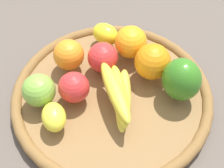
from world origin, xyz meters
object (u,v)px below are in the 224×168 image
orange_2 (69,55)px  apple_1 (74,87)px  orange_1 (153,62)px  orange_0 (131,42)px  lemon_0 (105,34)px  lemon_1 (54,117)px  apple_0 (39,90)px  banana_bunch (119,95)px  bell_pepper (181,80)px  apple_2 (103,57)px

orange_2 → apple_1: (0.09, -0.05, -0.00)m
orange_1 → apple_1: 0.19m
orange_0 → orange_1: 0.08m
lemon_0 → lemon_1: (0.12, -0.24, -0.00)m
orange_1 → lemon_1: 0.25m
orange_1 → apple_0: orange_1 is taller
lemon_0 → orange_1: bearing=4.4°
lemon_0 → banana_bunch: 0.20m
orange_0 → apple_0: (-0.02, -0.25, -0.00)m
apple_0 → lemon_1: bearing=-8.2°
lemon_0 → lemon_1: lemon_0 is taller
apple_0 → orange_2: bearing=112.6°
lemon_1 → bell_pepper: bearing=66.1°
lemon_0 → apple_1: bearing=-60.2°
banana_bunch → bell_pepper: 0.14m
lemon_0 → bell_pepper: 0.24m
orange_1 → apple_2: orange_1 is taller
orange_1 → apple_1: size_ratio=1.22×
lemon_0 → lemon_1: 0.27m
lemon_1 → apple_2: bearing=108.2°
orange_1 → bell_pepper: size_ratio=0.84×
orange_2 → bell_pepper: 0.26m
banana_bunch → orange_2: bearing=-174.6°
orange_1 → banana_bunch: bearing=-81.9°
banana_bunch → bell_pepper: bell_pepper is taller
apple_0 → lemon_1: size_ratio=1.08×
apple_2 → banana_bunch: bearing=-21.1°
bell_pepper → orange_2: bearing=-146.3°
banana_bunch → apple_0: 0.17m
banana_bunch → bell_pepper: (0.06, 0.12, 0.02)m
apple_2 → apple_1: (0.03, -0.10, -0.00)m
lemon_0 → apple_1: 0.19m
banana_bunch → apple_0: apple_0 is taller
apple_1 → orange_1: bearing=71.4°
bell_pepper → lemon_1: size_ratio=1.50×
apple_1 → banana_bunch: bearing=39.4°
bell_pepper → apple_0: bearing=-123.6°
apple_1 → lemon_1: bearing=-67.9°
orange_0 → apple_2: (-0.01, -0.08, -0.00)m
orange_1 → lemon_0: bearing=-175.6°
banana_bunch → apple_1: 0.10m
apple_0 → apple_1: apple_0 is taller
apple_2 → lemon_0: bearing=136.7°
orange_1 → apple_0: size_ratio=1.16×
apple_2 → lemon_1: size_ratio=1.07×
banana_bunch → apple_2: bearing=158.9°
bell_pepper → lemon_1: bearing=-110.7°
apple_0 → bell_pepper: size_ratio=0.72×
apple_0 → lemon_1: apple_0 is taller
apple_0 → bell_pepper: bell_pepper is taller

